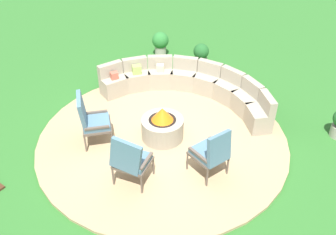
# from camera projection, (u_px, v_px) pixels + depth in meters

# --- Properties ---
(ground_plane) EXTENTS (24.00, 24.00, 0.00)m
(ground_plane) POSITION_uv_depth(u_px,v_px,m) (163.00, 139.00, 7.80)
(ground_plane) COLOR #2D6B28
(patio_circle) EXTENTS (5.24, 5.24, 0.06)m
(patio_circle) POSITION_uv_depth(u_px,v_px,m) (163.00, 138.00, 7.78)
(patio_circle) COLOR tan
(patio_circle) RESTS_ON ground_plane
(fire_pit) EXTENTS (0.88, 0.88, 0.73)m
(fire_pit) POSITION_uv_depth(u_px,v_px,m) (162.00, 126.00, 7.59)
(fire_pit) COLOR #9E937F
(fire_pit) RESTS_ON patio_circle
(curved_stone_bench) EXTENTS (4.15, 1.99, 0.78)m
(curved_stone_bench) POSITION_uv_depth(u_px,v_px,m) (189.00, 86.00, 8.85)
(curved_stone_bench) COLOR #9E937F
(curved_stone_bench) RESTS_ON patio_circle
(lounge_chair_front_left) EXTENTS (0.83, 0.85, 1.14)m
(lounge_chair_front_left) POSITION_uv_depth(u_px,v_px,m) (91.00, 119.00, 7.31)
(lounge_chair_front_left) COLOR brown
(lounge_chair_front_left) RESTS_ON patio_circle
(lounge_chair_front_right) EXTENTS (0.72, 0.68, 1.09)m
(lounge_chair_front_right) POSITION_uv_depth(u_px,v_px,m) (130.00, 159.00, 6.37)
(lounge_chair_front_right) COLOR brown
(lounge_chair_front_right) RESTS_ON patio_circle
(lounge_chair_back_left) EXTENTS (0.75, 0.70, 1.03)m
(lounge_chair_back_left) POSITION_uv_depth(u_px,v_px,m) (212.00, 152.00, 6.56)
(lounge_chair_back_left) COLOR brown
(lounge_chair_back_left) RESTS_ON patio_circle
(potted_plant_0) EXTENTS (0.43, 0.43, 0.72)m
(potted_plant_0) POSITION_uv_depth(u_px,v_px,m) (201.00, 55.00, 10.17)
(potted_plant_0) COLOR #A89E8E
(potted_plant_0) RESTS_ON ground_plane
(potted_plant_1) EXTENTS (0.49, 0.49, 0.73)m
(potted_plant_1) POSITION_uv_depth(u_px,v_px,m) (160.00, 43.00, 10.80)
(potted_plant_1) COLOR #A89E8E
(potted_plant_1) RESTS_ON ground_plane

